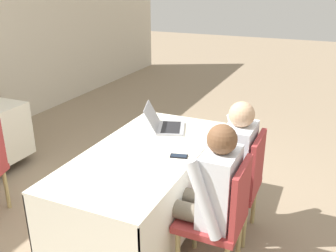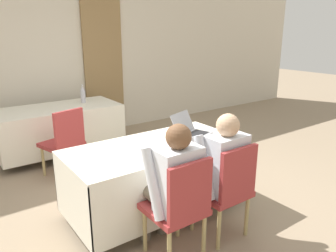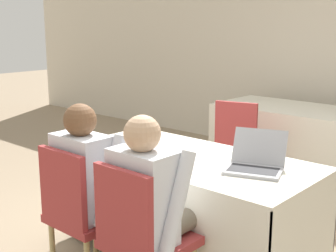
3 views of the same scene
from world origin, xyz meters
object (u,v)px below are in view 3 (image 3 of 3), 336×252
object	(u,v)px
cell_phone	(161,166)
person_white_shirt	(153,202)
chair_near_left	(80,210)
chair_far_spare	(239,141)
laptop	(255,163)
chair_near_right	(140,235)
person_checkered_shirt	(92,181)

from	to	relation	value
cell_phone	person_white_shirt	distance (m)	0.42
chair_near_left	chair_far_spare	bearing A→B (deg)	-84.36
laptop	chair_near_right	xyz separation A→B (m)	(-0.24, -0.78, -0.28)
laptop	person_white_shirt	bearing A→B (deg)	-129.32
chair_near_left	chair_far_spare	distance (m)	2.11
chair_near_left	chair_near_right	xyz separation A→B (m)	(0.52, 0.00, 0.00)
chair_near_left	person_white_shirt	world-z (taller)	person_white_shirt
chair_far_spare	chair_near_left	bearing A→B (deg)	79.80
cell_phone	person_white_shirt	world-z (taller)	person_white_shirt
chair_near_right	person_checkered_shirt	size ratio (longest dim) A/B	0.78
laptop	chair_near_right	size ratio (longest dim) A/B	0.50
chair_near_left	person_white_shirt	distance (m)	0.55
chair_near_left	chair_near_right	distance (m)	0.52
laptop	chair_near_right	distance (m)	0.86
laptop	person_white_shirt	world-z (taller)	person_white_shirt
laptop	person_white_shirt	size ratio (longest dim) A/B	0.39
laptop	chair_far_spare	bearing A→B (deg)	106.58
chair_near_left	chair_far_spare	size ratio (longest dim) A/B	1.00
laptop	cell_phone	xyz separation A→B (m)	(-0.48, -0.34, -0.04)
chair_near_left	chair_near_right	size ratio (longest dim) A/B	1.00
cell_phone	chair_near_left	distance (m)	0.57
person_checkered_shirt	chair_far_spare	bearing A→B (deg)	-84.07
chair_far_spare	person_checkered_shirt	size ratio (longest dim) A/B	0.78
chair_near_left	chair_far_spare	xyz separation A→B (m)	(-0.21, 2.10, 0.00)
cell_phone	chair_far_spare	distance (m)	1.74
chair_near_left	person_checkered_shirt	bearing A→B (deg)	-90.00
laptop	cell_phone	size ratio (longest dim) A/B	3.01
chair_far_spare	chair_near_right	bearing A→B (deg)	93.31
chair_far_spare	person_white_shirt	bearing A→B (deg)	94.22
chair_near_right	cell_phone	bearing A→B (deg)	-61.16
chair_near_right	person_checkered_shirt	xyz separation A→B (m)	(-0.52, 0.10, 0.16)
chair_far_spare	person_white_shirt	world-z (taller)	person_white_shirt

